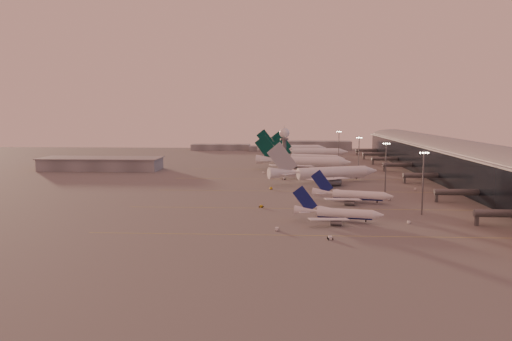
{
  "coord_description": "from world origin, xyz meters",
  "views": [
    {
      "loc": [
        3.84,
        -193.08,
        39.88
      ],
      "look_at": [
        -9.69,
        61.47,
        9.57
      ],
      "focal_mm": 35.0,
      "sensor_mm": 36.0,
      "label": 1
    }
  ],
  "objects": [
    {
      "name": "terminal",
      "position": [
        107.88,
        110.09,
        10.52
      ],
      "size": [
        57.0,
        362.0,
        23.04
      ],
      "color": "black",
      "rests_on": "ground"
    },
    {
      "name": "greentail_c",
      "position": [
        27.53,
        227.16,
        4.18
      ],
      "size": [
        65.22,
        52.54,
        23.68
      ],
      "color": "white",
      "rests_on": "ground"
    },
    {
      "name": "gsv_truck_d",
      "position": [
        -8.29,
        125.81,
        1.03
      ],
      "size": [
        2.89,
        5.27,
        2.02
      ],
      "color": "white",
      "rests_on": "ground"
    },
    {
      "name": "mast_a",
      "position": [
        58.0,
        0.0,
        13.74
      ],
      "size": [
        3.6,
        0.56,
        25.0
      ],
      "color": "#55575C",
      "rests_on": "ground"
    },
    {
      "name": "gsv_tug_near",
      "position": [
        18.91,
        -40.06,
        0.55
      ],
      "size": [
        2.76,
        4.04,
        1.08
      ],
      "color": "white",
      "rests_on": "ground"
    },
    {
      "name": "gsv_tug_mid",
      "position": [
        -4.83,
        11.1,
        0.5
      ],
      "size": [
        3.9,
        3.17,
        0.97
      ],
      "color": "gold",
      "rests_on": "ground"
    },
    {
      "name": "greentail_d",
      "position": [
        12.99,
        269.62,
        4.17
      ],
      "size": [
        64.96,
        52.29,
        23.59
      ],
      "color": "white",
      "rests_on": "ground"
    },
    {
      "name": "ground",
      "position": [
        0.0,
        0.0,
        0.0
      ],
      "size": [
        700.0,
        700.0,
        0.0
      ],
      "primitive_type": "plane",
      "color": "#5E5C5B",
      "rests_on": "ground"
    },
    {
      "name": "greentail_a",
      "position": [
        18.12,
        146.24,
        4.23
      ],
      "size": [
        65.7,
        52.69,
        23.97
      ],
      "color": "white",
      "rests_on": "ground"
    },
    {
      "name": "gsv_catering_a",
      "position": [
        49.29,
        -15.81,
        1.86
      ],
      "size": [
        4.93,
        3.22,
        3.73
      ],
      "color": "white",
      "rests_on": "ground"
    },
    {
      "name": "gsv_truck_c",
      "position": [
        -1.48,
        60.01,
        1.24
      ],
      "size": [
        6.34,
        3.47,
        2.42
      ],
      "color": "gold",
      "rests_on": "ground"
    },
    {
      "name": "gsv_catering_b",
      "position": [
        71.58,
        61.36,
        1.99
      ],
      "size": [
        5.16,
        3.0,
        3.98
      ],
      "color": "white",
      "rests_on": "ground"
    },
    {
      "name": "radar_tower",
      "position": [
        5.0,
        120.0,
        20.95
      ],
      "size": [
        6.4,
        6.4,
        31.1
      ],
      "color": "#55575C",
      "rests_on": "ground"
    },
    {
      "name": "distant_horizon",
      "position": [
        2.62,
        325.14,
        3.89
      ],
      "size": [
        165.0,
        37.5,
        9.0
      ],
      "color": "slate",
      "rests_on": "ground"
    },
    {
      "name": "greentail_b",
      "position": [
        23.77,
        183.18,
        3.59
      ],
      "size": [
        54.57,
        43.48,
        20.31
      ],
      "color": "white",
      "rests_on": "ground"
    },
    {
      "name": "taxiway_markings",
      "position": [
        30.0,
        56.0,
        0.01
      ],
      "size": [
        180.0,
        185.25,
        0.02
      ],
      "color": "gold",
      "rests_on": "ground"
    },
    {
      "name": "gsv_tug_far",
      "position": [
        4.79,
        97.23,
        0.52
      ],
      "size": [
        3.53,
        4.09,
        1.0
      ],
      "color": "white",
      "rests_on": "ground"
    },
    {
      "name": "narrowbody_near",
      "position": [
        24.24,
        -14.32,
        2.61
      ],
      "size": [
        32.66,
        25.84,
        12.87
      ],
      "color": "white",
      "rests_on": "ground"
    },
    {
      "name": "hangar",
      "position": [
        -120.0,
        140.0,
        4.32
      ],
      "size": [
        82.0,
        27.0,
        8.5
      ],
      "color": "slate",
      "rests_on": "ground"
    },
    {
      "name": "gsv_truck_b",
      "position": [
        52.32,
        30.59,
        1.07
      ],
      "size": [
        5.51,
        3.31,
        2.1
      ],
      "color": "white",
      "rests_on": "ground"
    },
    {
      "name": "mast_b",
      "position": [
        55.0,
        55.0,
        13.74
      ],
      "size": [
        3.6,
        0.56,
        25.0
      ],
      "color": "#55575C",
      "rests_on": "ground"
    },
    {
      "name": "gsv_truck_a",
      "position": [
        2.63,
        -29.19,
        1.22
      ],
      "size": [
        6.0,
        2.42,
        2.39
      ],
      "color": "white",
      "rests_on": "ground"
    },
    {
      "name": "gsv_tug_hangar",
      "position": [
        51.59,
        162.16,
        0.57
      ],
      "size": [
        4.25,
        3.07,
        1.1
      ],
      "color": "gold",
      "rests_on": "ground"
    },
    {
      "name": "mast_d",
      "position": [
        48.0,
        200.0,
        13.74
      ],
      "size": [
        3.6,
        0.56,
        25.0
      ],
      "color": "#55575C",
      "rests_on": "ground"
    },
    {
      "name": "widebody_white",
      "position": [
        27.77,
        85.77,
        4.07
      ],
      "size": [
        63.97,
        50.38,
        23.48
      ],
      "color": "white",
      "rests_on": "ground"
    },
    {
      "name": "narrowbody_mid",
      "position": [
        34.54,
        24.67,
        2.86
      ],
      "size": [
        35.41,
        27.9,
        14.1
      ],
      "color": "white",
      "rests_on": "ground"
    },
    {
      "name": "mast_c",
      "position": [
        50.0,
        110.0,
        13.74
      ],
      "size": [
        3.6,
        0.56,
        25.0
      ],
      "color": "#55575C",
      "rests_on": "ground"
    }
  ]
}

